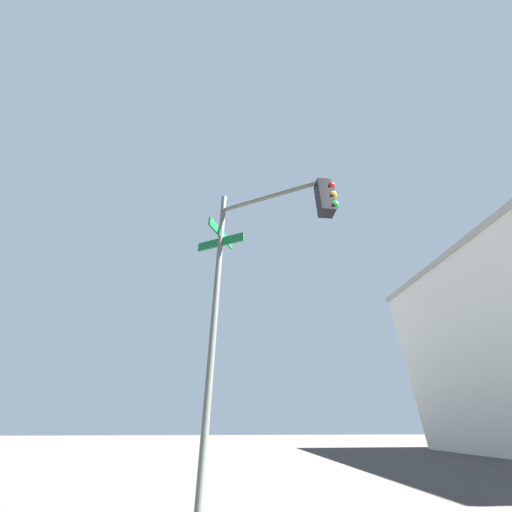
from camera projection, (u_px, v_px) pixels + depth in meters
traffic_signal_near at (265, 253)px, 5.30m from camera, size 1.68×2.75×6.22m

